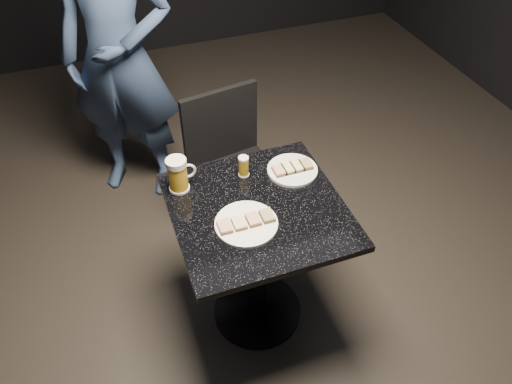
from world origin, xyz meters
TOP-DOWN VIEW (x-y plane):
  - floor at (0.00, 0.00)m, footprint 6.00×6.00m
  - plate_large at (-0.08, -0.08)m, footprint 0.25×0.25m
  - plate_small at (0.22, 0.16)m, footprint 0.22×0.22m
  - patron at (-0.36, 1.21)m, footprint 0.77×0.68m
  - table at (0.00, 0.00)m, footprint 0.70×0.70m
  - beer_mug at (-0.27, 0.22)m, footprint 0.13×0.09m
  - beer_tumbler at (0.01, 0.21)m, footprint 0.05×0.05m
  - chair at (0.07, 0.59)m, footprint 0.49×0.49m
  - canapes_on_plate_large at (-0.08, -0.08)m, footprint 0.23×0.07m
  - canapes_on_plate_small at (0.22, 0.16)m, footprint 0.18×0.07m

SIDE VIEW (x-z plane):
  - floor at x=0.00m, z-range 0.00..0.00m
  - chair at x=0.07m, z-range 0.06..0.94m
  - table at x=0.00m, z-range 0.13..0.88m
  - plate_large at x=-0.08m, z-range 0.75..0.76m
  - plate_small at x=0.22m, z-range 0.75..0.76m
  - canapes_on_plate_large at x=-0.08m, z-range 0.76..0.78m
  - canapes_on_plate_small at x=0.22m, z-range 0.76..0.78m
  - beer_tumbler at x=0.01m, z-range 0.75..0.85m
  - beer_mug at x=-0.27m, z-range 0.75..0.91m
  - patron at x=-0.36m, z-range 0.00..1.78m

